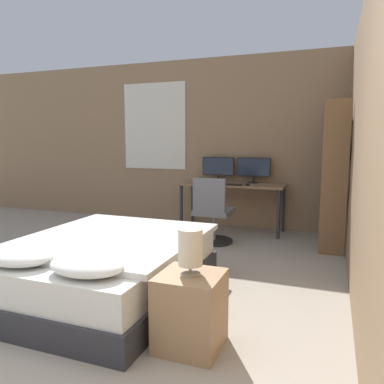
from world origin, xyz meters
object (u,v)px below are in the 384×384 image
(bedside_lamp, at_px, (190,248))
(computer_mouse, at_px, (248,185))
(bed, at_px, (107,267))
(office_chair, at_px, (213,216))
(desk, at_px, (232,189))
(keyboard, at_px, (229,184))
(monitor_right, at_px, (254,168))
(bookshelf, at_px, (335,168))
(nightstand, at_px, (190,311))
(monitor_left, at_px, (218,167))

(bedside_lamp, bearing_deg, computer_mouse, 95.45)
(bed, height_order, office_chair, office_chair)
(desk, distance_m, keyboard, 0.22)
(keyboard, relative_size, computer_mouse, 5.40)
(monitor_right, relative_size, computer_mouse, 7.42)
(bedside_lamp, distance_m, bookshelf, 3.00)
(bedside_lamp, xyz_separation_m, bookshelf, (0.88, 2.85, 0.35))
(bedside_lamp, xyz_separation_m, keyboard, (-0.58, 3.12, 0.06))
(bedside_lamp, distance_m, office_chair, 2.62)
(nightstand, relative_size, computer_mouse, 7.31)
(nightstand, relative_size, keyboard, 1.35)
(monitor_left, height_order, bookshelf, bookshelf)
(bed, height_order, computer_mouse, computer_mouse)
(bedside_lamp, height_order, desk, bedside_lamp)
(computer_mouse, bearing_deg, nightstand, -84.55)
(bed, bearing_deg, bookshelf, 51.02)
(monitor_left, xyz_separation_m, bookshelf, (1.74, -0.66, 0.08))
(keyboard, relative_size, bookshelf, 0.20)
(monitor_right, distance_m, computer_mouse, 0.44)
(bed, distance_m, desk, 2.84)
(computer_mouse, distance_m, office_chair, 0.79)
(keyboard, height_order, office_chair, office_chair)
(monitor_right, bearing_deg, nightstand, -85.24)
(monitor_left, xyz_separation_m, keyboard, (0.28, -0.39, -0.22))
(nightstand, bearing_deg, bed, 152.47)
(nightstand, relative_size, desk, 0.32)
(monitor_left, bearing_deg, bedside_lamp, -76.19)
(desk, relative_size, computer_mouse, 22.68)
(nightstand, distance_m, office_chair, 2.60)
(bedside_lamp, bearing_deg, keyboard, 100.48)
(bookshelf, bearing_deg, bed, -128.98)
(nightstand, distance_m, computer_mouse, 3.17)
(keyboard, bearing_deg, monitor_left, 126.24)
(monitor_left, xyz_separation_m, office_chair, (0.22, -0.99, -0.59))
(monitor_left, height_order, office_chair, monitor_left)
(computer_mouse, bearing_deg, office_chair, -119.76)
(desk, relative_size, office_chair, 1.75)
(bedside_lamp, xyz_separation_m, desk, (-0.58, 3.31, -0.04))
(monitor_right, height_order, bookshelf, bookshelf)
(bed, bearing_deg, nightstand, -27.53)
(bedside_lamp, xyz_separation_m, monitor_right, (-0.29, 3.50, 0.27))
(bed, xyz_separation_m, monitor_left, (0.14, 2.98, 0.70))
(monitor_right, height_order, keyboard, monitor_right)
(bedside_lamp, xyz_separation_m, office_chair, (-0.64, 2.52, -0.32))
(bedside_lamp, height_order, bookshelf, bookshelf)
(desk, bearing_deg, monitor_left, 145.47)
(bookshelf, bearing_deg, office_chair, -167.88)
(bed, distance_m, nightstand, 1.13)
(bed, distance_m, monitor_right, 3.14)
(monitor_left, relative_size, computer_mouse, 7.42)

